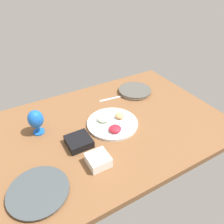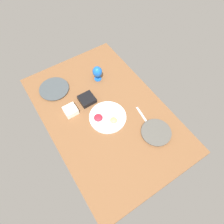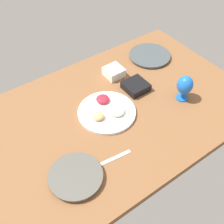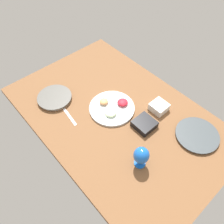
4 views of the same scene
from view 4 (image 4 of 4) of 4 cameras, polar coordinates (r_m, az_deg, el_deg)
name	(u,v)px [view 4 (image 4 of 4)]	position (r cm, az deg, el deg)	size (l,w,h in cm)	color
ground_plane	(117,116)	(164.35, 1.16, -0.97)	(160.00, 104.00, 4.00)	brown
dinner_plate_left	(197,135)	(161.37, 20.77, -5.51)	(28.97, 28.97, 2.07)	silver
dinner_plate_right	(55,98)	(176.47, -14.34, 3.50)	(25.94, 25.94, 2.88)	silver
fruit_platter	(112,108)	(164.79, 0.04, 1.13)	(33.35, 33.35, 5.20)	silver
hurricane_glass_blue	(141,156)	(134.24, 7.44, -10.96)	(9.48, 9.48, 16.44)	blue
square_bowl_black	(144,124)	(155.95, 8.21, -2.97)	(13.84, 13.84, 4.68)	black
square_bowl_white	(159,107)	(166.54, 11.83, 1.33)	(11.41, 11.41, 5.74)	white
fork_by_right_plate	(70,117)	(163.78, -10.68, -1.16)	(18.00, 1.80, 0.60)	silver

